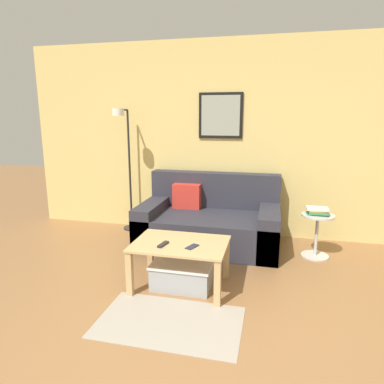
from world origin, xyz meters
TOP-DOWN VIEW (x-y plane):
  - wall_back at (-0.00, 3.12)m, footprint 5.60×0.09m
  - area_rug at (-0.13, 0.87)m, footprint 1.14×0.69m
  - couch at (-0.14, 2.61)m, footprint 1.70×0.98m
  - coffee_table at (-0.20, 1.46)m, footprint 0.87×0.61m
  - storage_bin at (-0.18, 1.46)m, footprint 0.57×0.41m
  - floor_lamp at (-1.33, 2.81)m, footprint 0.24×0.48m
  - side_table at (1.13, 2.49)m, footprint 0.36×0.36m
  - book_stack at (1.12, 2.51)m, footprint 0.25×0.19m
  - remote_control at (-0.34, 1.36)m, footprint 0.07×0.15m
  - cell_phone at (-0.07, 1.38)m, footprint 0.11×0.15m

SIDE VIEW (x-z plane):
  - area_rug at x=-0.13m, z-range 0.00..0.01m
  - storage_bin at x=-0.18m, z-range 0.00..0.24m
  - couch at x=-0.14m, z-range -0.15..0.71m
  - side_table at x=1.13m, z-range 0.05..0.55m
  - coffee_table at x=-0.20m, z-range 0.14..0.57m
  - cell_phone at x=-0.07m, z-range 0.44..0.44m
  - remote_control at x=-0.34m, z-range 0.44..0.46m
  - book_stack at x=1.12m, z-range 0.50..0.58m
  - floor_lamp at x=-1.33m, z-range 0.16..1.84m
  - wall_back at x=0.00m, z-range 0.00..2.55m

